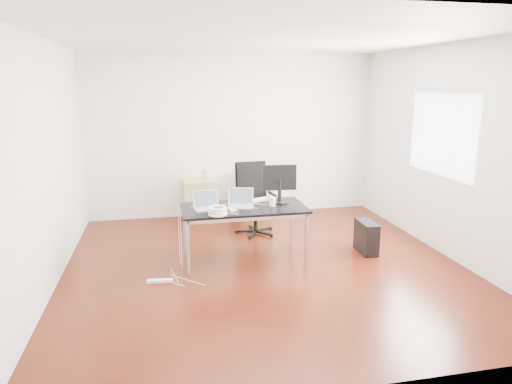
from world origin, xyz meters
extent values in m
plane|color=#391006|center=(0.00, 0.00, 0.00)|extent=(5.00, 5.00, 0.00)
plane|color=silver|center=(0.00, 0.00, 2.80)|extent=(5.00, 5.00, 0.00)
plane|color=silver|center=(0.00, 2.50, 1.40)|extent=(5.00, 0.00, 5.00)
plane|color=silver|center=(0.00, -2.50, 1.40)|extent=(5.00, 0.00, 5.00)
plane|color=silver|center=(-2.50, 0.00, 1.40)|extent=(0.00, 5.00, 5.00)
plane|color=silver|center=(2.50, 0.00, 1.40)|extent=(0.00, 5.00, 5.00)
plane|color=white|center=(2.48, 0.20, 1.60)|extent=(0.00, 1.50, 1.50)
cube|color=black|center=(-0.22, 0.27, 0.71)|extent=(1.60, 0.80, 0.03)
cube|color=silver|center=(-0.97, -0.08, 0.35)|extent=(0.04, 0.04, 0.70)
cube|color=silver|center=(-0.97, 0.62, 0.35)|extent=(0.04, 0.04, 0.70)
cube|color=silver|center=(0.53, -0.08, 0.35)|extent=(0.04, 0.04, 0.70)
cube|color=silver|center=(0.53, 0.62, 0.35)|extent=(0.04, 0.04, 0.70)
cylinder|color=black|center=(0.15, 1.29, 0.23)|extent=(0.06, 0.06, 0.47)
cube|color=black|center=(0.15, 1.29, 0.50)|extent=(0.53, 0.51, 0.06)
cube|color=black|center=(0.12, 1.51, 0.81)|extent=(0.47, 0.15, 0.55)
cube|color=tan|center=(-0.64, 2.23, 0.35)|extent=(0.50, 0.50, 0.70)
cube|color=tan|center=(0.32, 2.23, 0.35)|extent=(0.50, 0.50, 0.70)
cube|color=black|center=(1.48, 0.20, 0.22)|extent=(0.22, 0.46, 0.44)
cylinder|color=black|center=(-0.01, 2.06, 0.14)|extent=(0.32, 0.32, 0.28)
cube|color=white|center=(-1.32, -0.23, 0.02)|extent=(0.30, 0.09, 0.04)
cube|color=silver|center=(-0.69, 0.21, 0.74)|extent=(0.35, 0.26, 0.01)
cube|color=silver|center=(-0.70, 0.32, 0.85)|extent=(0.33, 0.08, 0.22)
cube|color=#475166|center=(-0.70, 0.32, 0.85)|extent=(0.29, 0.07, 0.18)
cube|color=silver|center=(-0.27, 0.24, 0.74)|extent=(0.37, 0.30, 0.01)
cube|color=silver|center=(-0.24, 0.35, 0.85)|extent=(0.33, 0.12, 0.22)
cube|color=#475166|center=(-0.24, 0.34, 0.85)|extent=(0.29, 0.10, 0.18)
cylinder|color=black|center=(0.29, 0.38, 0.74)|extent=(0.26, 0.26, 0.02)
cylinder|color=black|center=(0.29, 0.38, 0.90)|extent=(0.05, 0.05, 0.30)
cube|color=black|center=(0.29, 0.40, 1.07)|extent=(0.45, 0.10, 0.34)
cube|color=#475166|center=(0.29, 0.42, 1.07)|extent=(0.39, 0.05, 0.29)
cube|color=white|center=(-0.03, 0.51, 0.74)|extent=(0.46, 0.29, 0.02)
cylinder|color=white|center=(0.15, 0.23, 0.79)|extent=(0.10, 0.10, 0.12)
cylinder|color=#513A1B|center=(0.17, 0.29, 0.78)|extent=(0.09, 0.09, 0.10)
torus|color=white|center=(-0.60, -0.05, 0.75)|extent=(0.24, 0.24, 0.04)
torus|color=white|center=(-0.60, -0.05, 0.78)|extent=(0.23, 0.23, 0.04)
torus|color=white|center=(-0.60, -0.05, 0.82)|extent=(0.22, 0.22, 0.04)
cube|color=white|center=(-0.40, 0.09, 0.74)|extent=(0.09, 0.09, 0.03)
cube|color=#9E9E9E|center=(-0.55, 2.19, 0.79)|extent=(0.09, 0.09, 0.18)
cube|color=black|center=(0.24, 2.24, 0.74)|extent=(0.32, 0.26, 0.09)
camera|label=1|loc=(-1.23, -5.34, 2.29)|focal=32.00mm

